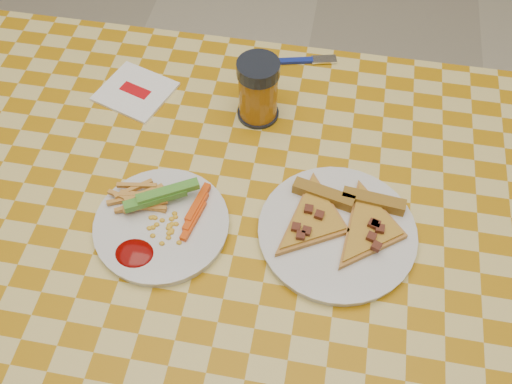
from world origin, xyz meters
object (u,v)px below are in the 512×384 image
plate_left (162,226)px  drink_glass (258,91)px  table (239,259)px  plate_right (337,233)px

plate_left → drink_glass: drink_glass is taller
table → drink_glass: 0.28m
table → drink_glass: size_ratio=10.87×
drink_glass → plate_left: bearing=-111.8°
table → plate_right: (0.15, 0.03, 0.08)m
table → plate_right: bearing=10.3°
table → plate_left: size_ratio=6.38×
table → drink_glass: drink_glass is taller
plate_left → plate_right: size_ratio=0.86×
plate_left → drink_glass: size_ratio=1.70×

